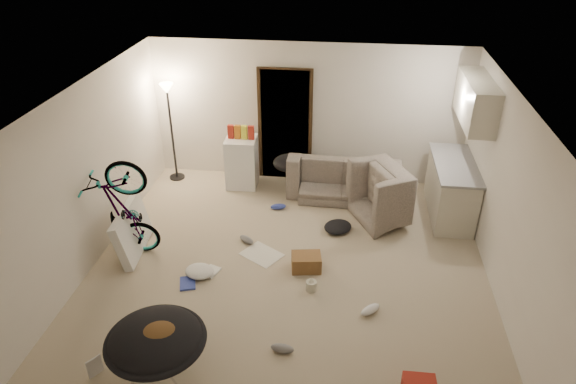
# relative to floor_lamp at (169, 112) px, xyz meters

# --- Properties ---
(floor) EXTENTS (5.50, 6.00, 0.02)m
(floor) POSITION_rel_floor_lamp_xyz_m (2.40, -2.65, -1.32)
(floor) COLOR tan
(floor) RESTS_ON ground
(ceiling) EXTENTS (5.50, 6.00, 0.02)m
(ceiling) POSITION_rel_floor_lamp_xyz_m (2.40, -2.65, 1.20)
(ceiling) COLOR white
(ceiling) RESTS_ON wall_back
(wall_back) EXTENTS (5.50, 0.02, 2.50)m
(wall_back) POSITION_rel_floor_lamp_xyz_m (2.40, 0.36, -0.06)
(wall_back) COLOR silver
(wall_back) RESTS_ON floor
(wall_left) EXTENTS (0.02, 6.00, 2.50)m
(wall_left) POSITION_rel_floor_lamp_xyz_m (-0.36, -2.65, -0.06)
(wall_left) COLOR silver
(wall_left) RESTS_ON floor
(wall_right) EXTENTS (0.02, 6.00, 2.50)m
(wall_right) POSITION_rel_floor_lamp_xyz_m (5.16, -2.65, -0.06)
(wall_right) COLOR silver
(wall_right) RESTS_ON floor
(doorway) EXTENTS (0.85, 0.10, 2.04)m
(doorway) POSITION_rel_floor_lamp_xyz_m (2.00, 0.32, -0.29)
(doorway) COLOR black
(doorway) RESTS_ON floor
(door_trim) EXTENTS (0.97, 0.04, 2.10)m
(door_trim) POSITION_rel_floor_lamp_xyz_m (2.00, 0.29, -0.29)
(door_trim) COLOR #302011
(door_trim) RESTS_ON floor
(floor_lamp) EXTENTS (0.28, 0.28, 1.81)m
(floor_lamp) POSITION_rel_floor_lamp_xyz_m (0.00, 0.00, 0.00)
(floor_lamp) COLOR black
(floor_lamp) RESTS_ON floor
(kitchen_counter) EXTENTS (0.60, 1.50, 0.88)m
(kitchen_counter) POSITION_rel_floor_lamp_xyz_m (4.83, -0.65, -0.87)
(kitchen_counter) COLOR beige
(kitchen_counter) RESTS_ON floor
(counter_top) EXTENTS (0.64, 1.54, 0.04)m
(counter_top) POSITION_rel_floor_lamp_xyz_m (4.83, -0.65, -0.41)
(counter_top) COLOR gray
(counter_top) RESTS_ON kitchen_counter
(kitchen_uppers) EXTENTS (0.38, 1.40, 0.65)m
(kitchen_uppers) POSITION_rel_floor_lamp_xyz_m (4.96, -0.65, 0.64)
(kitchen_uppers) COLOR beige
(kitchen_uppers) RESTS_ON wall_right
(sofa) EXTENTS (1.92, 0.78, 0.56)m
(sofa) POSITION_rel_floor_lamp_xyz_m (3.09, -0.20, -1.03)
(sofa) COLOR #323933
(sofa) RESTS_ON floor
(armchair) EXTENTS (1.29, 1.35, 0.68)m
(armchair) POSITION_rel_floor_lamp_xyz_m (3.98, -0.83, -0.97)
(armchair) COLOR #323933
(armchair) RESTS_ON floor
(bicycle) EXTENTS (1.70, 0.87, 0.95)m
(bicycle) POSITION_rel_floor_lamp_xyz_m (0.10, -2.43, -0.88)
(bicycle) COLOR black
(bicycle) RESTS_ON floor
(book_asset) EXTENTS (0.30, 0.29, 0.02)m
(book_asset) POSITION_rel_floor_lamp_xyz_m (0.51, -4.63, -1.30)
(book_asset) COLOR maroon
(book_asset) RESTS_ON floor
(mini_fridge) EXTENTS (0.55, 0.55, 0.91)m
(mini_fridge) POSITION_rel_floor_lamp_xyz_m (1.27, -0.10, -0.85)
(mini_fridge) COLOR white
(mini_fridge) RESTS_ON floor
(snack_box_0) EXTENTS (0.10, 0.07, 0.30)m
(snack_box_0) POSITION_rel_floor_lamp_xyz_m (1.10, -0.10, -0.31)
(snack_box_0) COLOR maroon
(snack_box_0) RESTS_ON mini_fridge
(snack_box_1) EXTENTS (0.10, 0.07, 0.30)m
(snack_box_1) POSITION_rel_floor_lamp_xyz_m (1.22, -0.10, -0.31)
(snack_box_1) COLOR #C36C18
(snack_box_1) RESTS_ON mini_fridge
(snack_box_2) EXTENTS (0.10, 0.08, 0.30)m
(snack_box_2) POSITION_rel_floor_lamp_xyz_m (1.34, -0.10, -0.31)
(snack_box_2) COLOR yellow
(snack_box_2) RESTS_ON mini_fridge
(snack_box_3) EXTENTS (0.10, 0.07, 0.30)m
(snack_box_3) POSITION_rel_floor_lamp_xyz_m (1.46, -0.10, -0.31)
(snack_box_3) COLOR maroon
(snack_box_3) RESTS_ON mini_fridge
(saucer_chair) EXTENTS (1.06, 1.06, 0.75)m
(saucer_chair) POSITION_rel_floor_lamp_xyz_m (1.28, -4.49, -0.86)
(saucer_chair) COLOR silver
(saucer_chair) RESTS_ON floor
(hoodie) EXTENTS (0.59, 0.54, 0.22)m
(hoodie) POSITION_rel_floor_lamp_xyz_m (1.33, -4.52, -0.65)
(hoodie) COLOR brown
(hoodie) RESTS_ON saucer_chair
(sofa_drape) EXTENTS (0.65, 0.57, 0.28)m
(sofa_drape) POSITION_rel_floor_lamp_xyz_m (2.14, -0.20, -0.77)
(sofa_drape) COLOR black
(sofa_drape) RESTS_ON sofa
(tv_box) EXTENTS (0.36, 1.08, 0.71)m
(tv_box) POSITION_rel_floor_lamp_xyz_m (0.10, -2.29, -0.96)
(tv_box) COLOR silver
(tv_box) RESTS_ON floor
(drink_case_a) EXTENTS (0.45, 0.35, 0.23)m
(drink_case_a) POSITION_rel_floor_lamp_xyz_m (2.65, -2.42, -1.19)
(drink_case_a) COLOR brown
(drink_case_a) RESTS_ON floor
(juicer) EXTENTS (0.14, 0.14, 0.21)m
(juicer) POSITION_rel_floor_lamp_xyz_m (2.76, -2.87, -1.22)
(juicer) COLOR beige
(juicer) RESTS_ON floor
(newspaper) EXTENTS (0.69, 0.65, 0.01)m
(newspaper) POSITION_rel_floor_lamp_xyz_m (1.98, -2.17, -1.30)
(newspaper) COLOR silver
(newspaper) RESTS_ON floor
(book_blue) EXTENTS (0.28, 0.33, 0.03)m
(book_blue) POSITION_rel_floor_lamp_xyz_m (1.10, -2.95, -1.29)
(book_blue) COLOR #2A3A9A
(book_blue) RESTS_ON floor
(book_white) EXTENTS (0.27, 0.31, 0.02)m
(book_white) POSITION_rel_floor_lamp_xyz_m (1.34, -2.66, -1.30)
(book_white) COLOR silver
(book_white) RESTS_ON floor
(shoe_0) EXTENTS (0.28, 0.17, 0.10)m
(shoe_0) POSITION_rel_floor_lamp_xyz_m (2.04, -0.88, -1.26)
(shoe_0) COLOR #2A3A9A
(shoe_0) RESTS_ON floor
(shoe_1) EXTENTS (0.28, 0.24, 0.10)m
(shoe_1) POSITION_rel_floor_lamp_xyz_m (1.70, -1.89, -1.26)
(shoe_1) COLOR slate
(shoe_1) RESTS_ON floor
(shoe_3) EXTENTS (0.28, 0.13, 0.10)m
(shoe_3) POSITION_rel_floor_lamp_xyz_m (2.53, -3.98, -1.26)
(shoe_3) COLOR slate
(shoe_3) RESTS_ON floor
(shoe_4) EXTENTS (0.30, 0.29, 0.11)m
(shoe_4) POSITION_rel_floor_lamp_xyz_m (3.53, -3.21, -1.25)
(shoe_4) COLOR white
(shoe_4) RESTS_ON floor
(clothes_lump_b) EXTENTS (0.59, 0.59, 0.14)m
(clothes_lump_b) POSITION_rel_floor_lamp_xyz_m (3.05, -1.40, -1.24)
(clothes_lump_b) COLOR black
(clothes_lump_b) RESTS_ON floor
(clothes_lump_c) EXTENTS (0.46, 0.42, 0.12)m
(clothes_lump_c) POSITION_rel_floor_lamp_xyz_m (1.21, -2.74, -1.24)
(clothes_lump_c) COLOR silver
(clothes_lump_c) RESTS_ON floor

